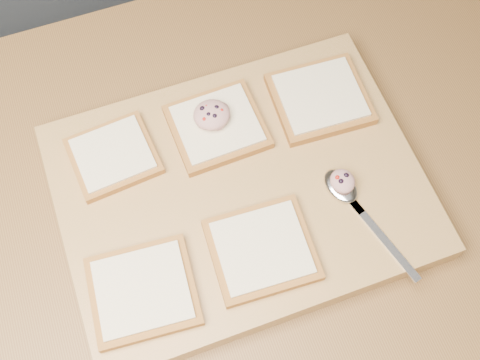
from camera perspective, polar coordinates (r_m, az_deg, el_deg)
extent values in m
plane|color=#515459|center=(1.72, -3.63, -14.87)|extent=(4.00, 4.00, 0.00)
cube|color=slate|center=(1.31, -4.72, -11.65)|extent=(1.90, 0.75, 0.84)
cube|color=brown|center=(0.88, -6.92, -4.85)|extent=(2.00, 0.80, 0.06)
cube|color=#B17C4B|center=(0.84, 0.00, -1.08)|extent=(0.49, 0.37, 0.04)
cube|color=#A16E29|center=(0.85, -11.91, 2.23)|extent=(0.12, 0.11, 0.01)
cube|color=beige|center=(0.84, -12.01, 2.48)|extent=(0.11, 0.10, 0.00)
cube|color=#A16E29|center=(0.86, -2.18, 5.06)|extent=(0.13, 0.12, 0.01)
cube|color=beige|center=(0.85, -2.20, 5.37)|extent=(0.11, 0.10, 0.00)
cube|color=#A16E29|center=(0.89, 7.57, 7.63)|extent=(0.14, 0.13, 0.01)
cube|color=beige|center=(0.88, 7.65, 7.95)|extent=(0.12, 0.11, 0.00)
cube|color=#A16E29|center=(0.77, -9.18, -10.39)|extent=(0.14, 0.13, 0.01)
cube|color=beige|center=(0.76, -9.28, -10.22)|extent=(0.12, 0.11, 0.00)
cube|color=#A16E29|center=(0.78, 2.07, -6.64)|extent=(0.14, 0.13, 0.01)
cube|color=beige|center=(0.77, 2.10, -6.43)|extent=(0.12, 0.11, 0.00)
ellipsoid|color=tan|center=(0.84, -2.70, 6.20)|extent=(0.05, 0.05, 0.02)
sphere|color=black|center=(0.83, -2.24, 6.86)|extent=(0.01, 0.01, 0.01)
sphere|color=black|center=(0.83, -3.59, 6.76)|extent=(0.01, 0.01, 0.01)
sphere|color=black|center=(0.83, -2.42, 6.06)|extent=(0.01, 0.01, 0.01)
sphere|color=black|center=(0.83, -2.99, 6.21)|extent=(0.01, 0.01, 0.01)
sphere|color=#A5140C|center=(0.83, -1.76, 6.60)|extent=(0.01, 0.01, 0.01)
sphere|color=#A5140C|center=(0.84, -3.17, 6.96)|extent=(0.01, 0.01, 0.01)
sphere|color=#A5140C|center=(0.83, -3.40, 5.77)|extent=(0.01, 0.01, 0.01)
ellipsoid|color=silver|center=(0.82, 9.53, -0.56)|extent=(0.05, 0.06, 0.01)
cube|color=silver|center=(0.82, 10.70, -2.15)|extent=(0.02, 0.04, 0.00)
cube|color=silver|center=(0.81, 13.37, -5.36)|extent=(0.05, 0.14, 0.00)
ellipsoid|color=tan|center=(0.81, 9.69, -0.11)|extent=(0.03, 0.04, 0.02)
sphere|color=black|center=(0.81, 10.03, 0.42)|extent=(0.01, 0.01, 0.01)
sphere|color=black|center=(0.80, 9.55, -0.13)|extent=(0.01, 0.01, 0.01)
sphere|color=#A5140C|center=(0.80, 9.22, 0.22)|extent=(0.01, 0.01, 0.01)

